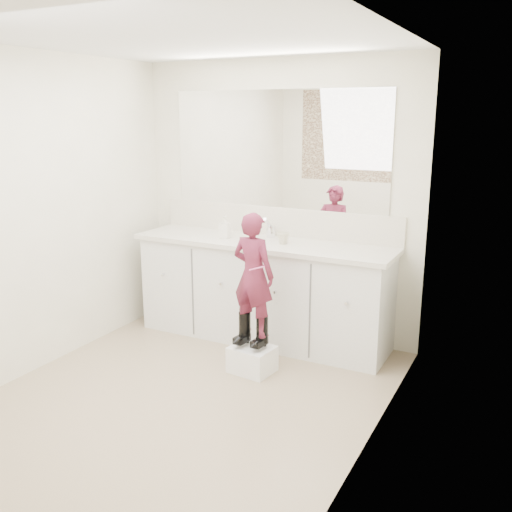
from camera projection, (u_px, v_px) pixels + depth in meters
The scene contains 17 objects.
floor at pixel (186, 397), 4.02m from camera, with size 3.00×3.00×0.00m, color #927860.
ceiling at pixel (174, 35), 3.43m from camera, with size 3.00×3.00×0.00m, color white.
wall_back at pixel (277, 200), 5.02m from camera, with size 2.60×2.60×0.00m, color beige.
wall_left at pixel (37, 215), 4.30m from camera, with size 3.00×3.00×0.00m, color beige.
wall_right at pixel (375, 252), 3.15m from camera, with size 3.00×3.00×0.00m, color beige.
vanity_cabinet at pixel (263, 292), 4.97m from camera, with size 2.20×0.55×0.85m, color silver.
countertop at pixel (262, 243), 4.85m from camera, with size 2.28×0.58×0.04m, color beige.
backsplash at pixel (276, 221), 5.05m from camera, with size 2.28×0.03×0.25m, color beige.
mirror at pixel (277, 150), 4.90m from camera, with size 2.00×0.02×1.00m, color white.
faucet at pixel (271, 232), 4.97m from camera, with size 0.08×0.08×0.10m, color silver.
cup at pixel (283, 238), 4.73m from camera, with size 0.10×0.10×0.10m, color beige.
soap_bottle at pixel (225, 227), 4.94m from camera, with size 0.09×0.09×0.19m, color white.
step_stool at pixel (252, 359), 4.40m from camera, with size 0.32×0.26×0.20m, color white.
boot_left at pixel (245, 328), 4.39m from camera, with size 0.10×0.18×0.26m, color black, non-canonical shape.
boot_right at pixel (262, 332), 4.32m from camera, with size 0.10×0.18×0.26m, color black, non-canonical shape.
toddler at pixel (253, 275), 4.25m from camera, with size 0.34×0.23×0.95m, color #982E53.
toothbrush at pixel (257, 268), 4.13m from camera, with size 0.01×0.01×0.14m, color #DE569A.
Camera 1 is at (2.11, -3.02, 1.95)m, focal length 40.00 mm.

